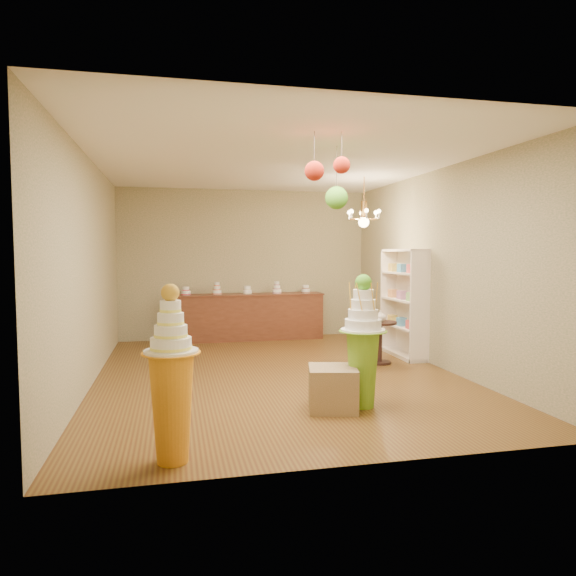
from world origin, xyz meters
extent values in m
plane|color=brown|center=(0.00, 0.00, 0.00)|extent=(6.50, 6.50, 0.00)
plane|color=white|center=(0.00, 0.00, 3.00)|extent=(6.50, 6.50, 0.00)
cube|color=gray|center=(0.00, 3.25, 1.50)|extent=(5.00, 0.04, 3.00)
cube|color=gray|center=(0.00, -3.25, 1.50)|extent=(5.00, 0.04, 3.00)
cube|color=gray|center=(-2.50, 0.00, 1.50)|extent=(0.04, 6.50, 3.00)
cube|color=gray|center=(2.50, 0.00, 1.50)|extent=(0.04, 6.50, 3.00)
cone|color=#6CA324|center=(0.64, -1.75, 0.43)|extent=(0.41, 0.41, 0.86)
cylinder|color=white|center=(0.64, -1.75, 0.87)|extent=(0.55, 0.55, 0.03)
cylinder|color=white|center=(0.64, -1.75, 0.94)|extent=(0.45, 0.45, 0.11)
cylinder|color=white|center=(0.64, -1.75, 1.05)|extent=(0.37, 0.37, 0.11)
cylinder|color=white|center=(0.64, -1.75, 1.17)|extent=(0.30, 0.30, 0.11)
cylinder|color=white|center=(0.64, -1.75, 1.28)|extent=(0.25, 0.25, 0.11)
sphere|color=#50A623|center=(0.64, -1.75, 1.41)|extent=(0.18, 0.18, 0.18)
cone|color=orange|center=(-1.46, -2.85, 0.46)|extent=(0.48, 0.48, 0.92)
cylinder|color=white|center=(-1.46, -2.85, 0.93)|extent=(0.58, 0.58, 0.03)
cylinder|color=white|center=(-1.46, -2.85, 1.00)|extent=(0.44, 0.44, 0.10)
cylinder|color=white|center=(-1.46, -2.85, 1.10)|extent=(0.35, 0.35, 0.10)
cylinder|color=white|center=(-1.46, -2.85, 1.20)|extent=(0.28, 0.28, 0.10)
cylinder|color=white|center=(-1.46, -2.85, 1.30)|extent=(0.22, 0.22, 0.10)
sphere|color=gold|center=(-1.46, -2.85, 1.42)|extent=(0.15, 0.15, 0.15)
cube|color=#8C714C|center=(0.28, -1.77, 0.24)|extent=(0.63, 0.63, 0.48)
cube|color=#582B1B|center=(0.00, 2.97, 0.45)|extent=(3.00, 0.50, 0.90)
cube|color=#582B1B|center=(0.00, 2.97, 0.91)|extent=(3.04, 0.54, 0.03)
cylinder|color=white|center=(-1.20, 2.97, 1.00)|extent=(0.18, 0.18, 0.16)
cylinder|color=white|center=(-0.60, 2.97, 1.04)|extent=(0.18, 0.18, 0.24)
cylinder|color=white|center=(0.00, 2.97, 1.00)|extent=(0.18, 0.18, 0.16)
cylinder|color=white|center=(0.60, 2.97, 1.04)|extent=(0.18, 0.18, 0.24)
cylinder|color=white|center=(1.20, 2.97, 1.00)|extent=(0.18, 0.18, 0.16)
cube|color=white|center=(2.48, 0.80, 0.90)|extent=(0.04, 1.20, 1.80)
cube|color=white|center=(2.32, 0.80, 0.50)|extent=(0.30, 1.14, 0.03)
cube|color=white|center=(2.32, 0.80, 0.95)|extent=(0.30, 1.14, 0.03)
cube|color=white|center=(2.32, 0.80, 1.40)|extent=(0.30, 1.14, 0.03)
cylinder|color=black|center=(1.72, 0.33, 0.02)|extent=(0.44, 0.44, 0.03)
cylinder|color=black|center=(1.72, 0.33, 0.32)|extent=(0.09, 0.09, 0.65)
cylinder|color=black|center=(1.72, 0.33, 0.65)|extent=(0.66, 0.66, 0.03)
imported|color=white|center=(1.72, 0.33, 0.75)|extent=(0.23, 0.23, 0.18)
cylinder|color=#41382E|center=(0.02, -1.91, 2.80)|extent=(0.01, 0.01, 0.41)
sphere|color=#B02312|center=(0.02, -1.91, 2.59)|extent=(0.21, 0.21, 0.21)
cylinder|color=#41382E|center=(0.48, -1.26, 2.70)|extent=(0.01, 0.01, 0.61)
sphere|color=#50A623|center=(0.48, -1.26, 2.39)|extent=(0.27, 0.27, 0.27)
cylinder|color=#41382E|center=(0.30, -1.97, 2.83)|extent=(0.01, 0.01, 0.35)
sphere|color=#B02312|center=(0.30, -1.97, 2.65)|extent=(0.18, 0.18, 0.18)
cylinder|color=#CD9348|center=(1.69, 1.00, 2.75)|extent=(0.02, 0.02, 0.50)
cylinder|color=#CD9348|center=(1.69, 1.00, 2.45)|extent=(0.10, 0.10, 0.30)
sphere|color=#ECC481|center=(1.69, 1.00, 2.25)|extent=(0.18, 0.18, 0.18)
camera|label=1|loc=(-1.43, -7.13, 1.75)|focal=32.00mm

